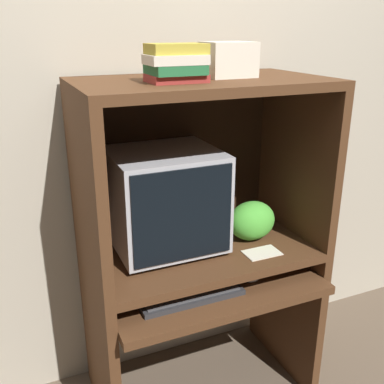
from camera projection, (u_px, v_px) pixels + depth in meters
wall_back at (170, 109)px, 2.05m from camera, size 6.00×0.06×2.60m
desk_base at (205, 322)px, 2.02m from camera, size 0.97×0.64×0.65m
desk_monitor_shelf at (201, 251)px, 1.94m from camera, size 0.97×0.57×0.11m
hutch_upper at (198, 141)px, 1.81m from camera, size 0.97×0.57×0.70m
crt_monitor at (165, 199)px, 1.86m from camera, size 0.44×0.40×0.42m
keyboard at (191, 295)px, 1.75m from camera, size 0.42×0.13×0.03m
mouse at (252, 278)px, 1.87m from camera, size 0.07×0.05×0.03m
snack_bag at (252, 221)px, 1.97m from camera, size 0.21×0.16×0.17m
book_stack at (176, 64)px, 1.56m from camera, size 0.21×0.17×0.13m
paper_card at (262, 253)px, 1.87m from camera, size 0.15×0.10×0.00m
storage_box at (228, 60)px, 1.73m from camera, size 0.19×0.16×0.13m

